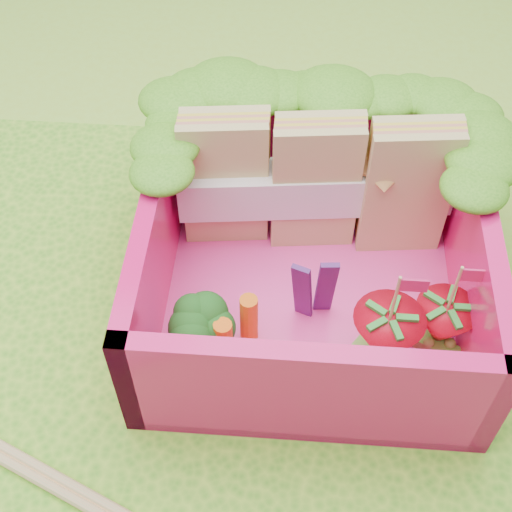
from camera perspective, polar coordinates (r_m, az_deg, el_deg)
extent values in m
plane|color=#97C738|center=(2.90, -4.81, -7.30)|extent=(14.00, 14.00, 0.00)
cube|color=#50A525|center=(2.89, -4.83, -7.14)|extent=(2.60, 2.60, 0.03)
cube|color=#FF41A6|center=(2.99, 4.27, -2.99)|extent=(1.30, 1.30, 0.05)
cube|color=#EB1368|center=(3.22, 4.81, 8.50)|extent=(1.30, 0.07, 0.55)
cube|color=#EB1368|center=(2.44, 4.24, -11.08)|extent=(1.30, 0.07, 0.55)
cube|color=#EB1368|center=(2.84, -7.93, 0.77)|extent=(0.07, 1.30, 0.55)
cube|color=#EB1368|center=(2.88, 16.88, -0.62)|extent=(0.07, 1.30, 0.55)
ellipsoid|color=#318017|center=(3.01, -4.59, 13.24)|extent=(0.30, 0.30, 0.11)
ellipsoid|color=#318017|center=(2.99, -2.43, 13.18)|extent=(0.30, 0.30, 0.11)
ellipsoid|color=#318017|center=(2.98, -0.25, 13.10)|extent=(0.30, 0.30, 0.11)
ellipsoid|color=#318017|center=(2.98, 1.94, 13.00)|extent=(0.30, 0.30, 0.11)
ellipsoid|color=#318017|center=(2.98, 4.13, 12.87)|extent=(0.30, 0.30, 0.11)
ellipsoid|color=#318017|center=(2.98, 6.31, 12.74)|extent=(0.30, 0.30, 0.11)
ellipsoid|color=#318017|center=(2.99, 8.49, 12.58)|extent=(0.30, 0.30, 0.11)
ellipsoid|color=#318017|center=(3.00, 10.64, 12.41)|extent=(0.30, 0.30, 0.11)
ellipsoid|color=#318017|center=(3.02, 12.78, 12.22)|extent=(0.30, 0.30, 0.11)
ellipsoid|color=#318017|center=(3.04, 14.89, 12.02)|extent=(0.30, 0.30, 0.11)
ellipsoid|color=#318017|center=(2.66, -7.60, 7.01)|extent=(0.27, 0.27, 0.10)
ellipsoid|color=#318017|center=(2.76, -7.14, 9.01)|extent=(0.27, 0.27, 0.10)
ellipsoid|color=#318017|center=(2.86, -6.71, 10.86)|extent=(0.27, 0.27, 0.10)
ellipsoid|color=#318017|center=(2.97, -6.30, 12.58)|extent=(0.27, 0.27, 0.10)
ellipsoid|color=#318017|center=(2.70, 17.50, 5.51)|extent=(0.27, 0.27, 0.10)
ellipsoid|color=#318017|center=(2.80, 17.15, 7.53)|extent=(0.27, 0.27, 0.10)
ellipsoid|color=#318017|center=(2.90, 16.82, 9.41)|extent=(0.27, 0.27, 0.10)
ellipsoid|color=#318017|center=(3.01, 16.51, 11.16)|extent=(0.27, 0.27, 0.10)
cube|color=tan|center=(2.95, -2.42, 6.28)|extent=(0.37, 0.19, 0.63)
cube|color=tan|center=(2.94, 4.81, 5.89)|extent=(0.37, 0.19, 0.63)
cube|color=tan|center=(2.97, 11.97, 5.42)|extent=(0.37, 0.19, 0.63)
cube|color=white|center=(2.96, 4.77, 5.46)|extent=(1.14, 0.29, 0.20)
cylinder|color=#699749|center=(2.73, -4.83, -6.95)|extent=(0.12, 0.12, 0.15)
ellipsoid|color=#114318|center=(2.62, -5.03, -5.35)|extent=(0.30, 0.30, 0.12)
cylinder|color=orange|center=(2.65, -2.59, -7.08)|extent=(0.07, 0.07, 0.26)
cylinder|color=orange|center=(2.72, -0.57, -5.05)|extent=(0.07, 0.07, 0.25)
cube|color=#4F1B60|center=(2.72, 3.73, -2.85)|extent=(0.07, 0.04, 0.38)
cube|color=#4F1B60|center=(2.74, 5.60, -2.51)|extent=(0.07, 0.03, 0.38)
cone|color=red|center=(2.70, 10.27, -6.54)|extent=(0.26, 0.26, 0.26)
cylinder|color=tan|center=(2.50, 11.06, -3.37)|extent=(0.01, 0.01, 0.24)
cube|color=#D32363|center=(2.45, 12.50, -2.32)|extent=(0.10, 0.01, 0.06)
cone|color=red|center=(2.80, 14.62, -5.43)|extent=(0.23, 0.23, 0.23)
cylinder|color=tan|center=(2.62, 15.62, -2.52)|extent=(0.01, 0.01, 0.24)
cube|color=#D32363|center=(2.57, 17.08, -1.49)|extent=(0.10, 0.01, 0.06)
cube|color=#69BC3B|center=(2.96, 14.02, -4.08)|extent=(0.32, 0.18, 0.05)
cube|color=#69BC3B|center=(2.86, 14.33, -7.11)|extent=(0.31, 0.22, 0.05)
cube|color=#69BC3B|center=(2.76, 7.68, -8.23)|extent=(0.24, 0.30, 0.05)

